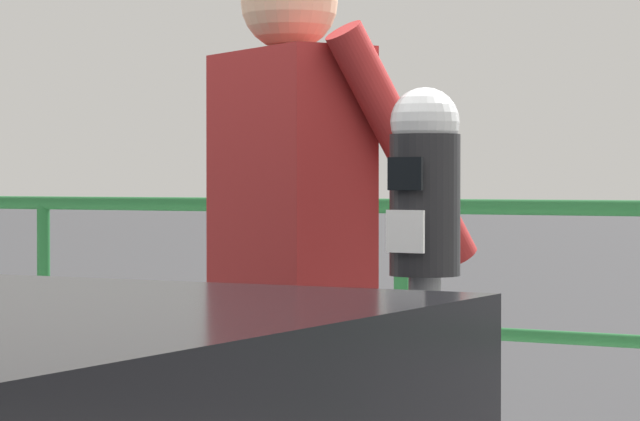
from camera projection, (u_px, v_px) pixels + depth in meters
parking_meter at (425, 283)px, 3.21m from camera, size 0.15×0.16×1.40m
pedestrian_at_meter at (291, 262)px, 3.61m from camera, size 0.72×0.41×1.74m
background_railing at (624, 289)px, 5.55m from camera, size 24.06×0.06×1.13m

